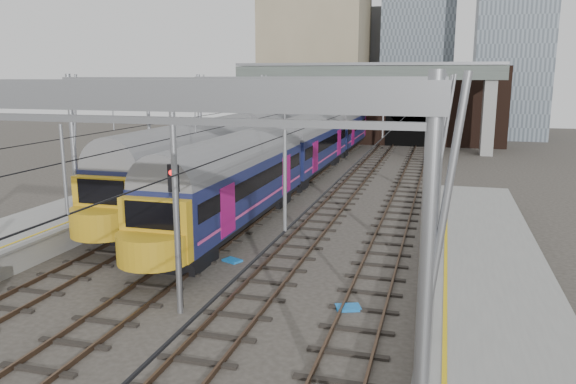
% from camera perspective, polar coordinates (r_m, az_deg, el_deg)
% --- Properties ---
extents(ground, '(160.00, 160.00, 0.00)m').
position_cam_1_polar(ground, '(18.29, -13.74, -14.25)').
color(ground, '#38332D').
rests_on(ground, ground).
extents(tracks, '(14.40, 80.00, 0.22)m').
position_cam_1_polar(tracks, '(31.40, -0.32, -2.82)').
color(tracks, '#4C3828').
rests_on(tracks, ground).
extents(overhead_line, '(16.80, 80.00, 8.00)m').
position_cam_1_polar(overhead_line, '(36.70, 2.49, 9.63)').
color(overhead_line, gray).
rests_on(overhead_line, ground).
extents(retaining_wall, '(28.00, 2.75, 9.00)m').
position_cam_1_polar(retaining_wall, '(66.61, 9.71, 8.49)').
color(retaining_wall, black).
rests_on(retaining_wall, ground).
extents(overbridge, '(28.00, 3.00, 9.25)m').
position_cam_1_polar(overbridge, '(60.80, 7.87, 11.02)').
color(overbridge, gray).
rests_on(overbridge, ground).
extents(city_skyline, '(37.50, 27.50, 60.00)m').
position_cam_1_polar(city_skyline, '(85.38, 12.34, 17.65)').
color(city_skyline, tan).
rests_on(city_skyline, ground).
extents(train_main, '(2.95, 68.14, 5.02)m').
position_cam_1_polar(train_main, '(53.49, 4.41, 5.98)').
color(train_main, black).
rests_on(train_main, ground).
extents(train_second, '(3.12, 54.00, 5.26)m').
position_cam_1_polar(train_second, '(50.31, -1.05, 5.76)').
color(train_second, black).
rests_on(train_second, ground).
extents(signal_near_centre, '(0.39, 0.47, 5.06)m').
position_cam_1_polar(signal_near_centre, '(19.25, -11.24, -2.73)').
color(signal_near_centre, black).
rests_on(signal_near_centre, ground).
extents(equip_cover_a, '(0.87, 0.71, 0.09)m').
position_cam_1_polar(equip_cover_a, '(23.77, -9.66, -7.76)').
color(equip_cover_a, blue).
rests_on(equip_cover_a, ground).
extents(equip_cover_b, '(0.93, 0.82, 0.09)m').
position_cam_1_polar(equip_cover_b, '(24.65, -5.68, -6.93)').
color(equip_cover_b, blue).
rests_on(equip_cover_b, ground).
extents(equip_cover_c, '(1.00, 0.86, 0.10)m').
position_cam_1_polar(equip_cover_c, '(19.91, 6.12, -11.59)').
color(equip_cover_c, blue).
rests_on(equip_cover_c, ground).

